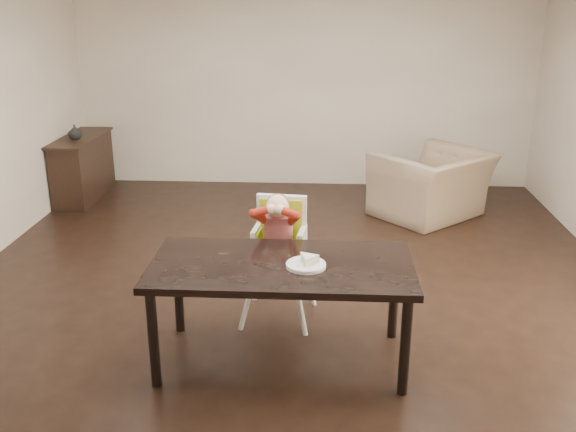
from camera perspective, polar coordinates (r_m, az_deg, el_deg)
name	(u,v)px	position (r m, az deg, el deg)	size (l,w,h in m)	color
ground	(290,297)	(5.60, 0.16, -7.18)	(7.00, 7.00, 0.00)	black
room_walls	(290,80)	(5.06, 0.18, 11.99)	(6.02, 7.02, 2.71)	beige
dining_table	(282,274)	(4.42, -0.57, -5.15)	(1.80, 0.90, 0.75)	black
high_chair	(279,231)	(5.00, -0.82, -1.34)	(0.48, 0.48, 1.04)	white
plate	(307,263)	(4.32, 1.68, -4.17)	(0.34, 0.34, 0.08)	white
armchair	(432,174)	(7.60, 12.69, 3.69)	(1.18, 0.77, 1.03)	#987F60
sideboard	(83,167)	(8.55, -17.77, 4.15)	(0.44, 1.26, 0.79)	black
vase	(75,132)	(8.33, -18.41, 7.08)	(0.17, 0.18, 0.17)	#99999E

